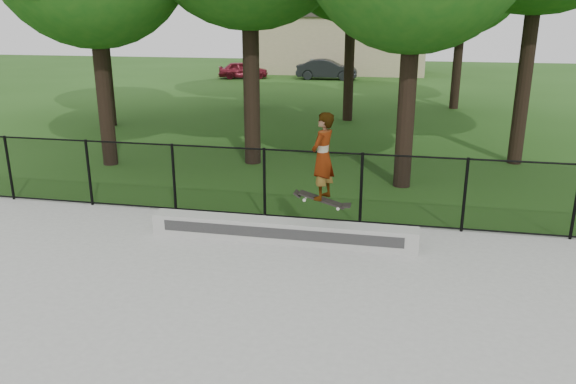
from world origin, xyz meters
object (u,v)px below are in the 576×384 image
object	(u,v)px
car_b	(327,69)
car_c	(340,66)
skater_airborne	(323,158)
grind_ledge	(282,231)
car_a	(243,70)

from	to	relation	value
car_b	car_c	world-z (taller)	car_b
skater_airborne	car_b	bearing A→B (deg)	97.69
grind_ledge	car_c	size ratio (longest dim) A/B	1.28
grind_ledge	car_c	world-z (taller)	car_c
car_a	car_b	size ratio (longest dim) A/B	0.92
car_a	skater_airborne	xyz separation A→B (m)	(9.48, -27.91, 1.20)
grind_ledge	car_b	bearing A→B (deg)	96.18
car_c	grind_ledge	bearing A→B (deg)	172.06
car_b	car_c	xyz separation A→B (m)	(0.53, 2.90, -0.03)
car_a	car_b	distance (m)	5.66
car_b	skater_airborne	distance (m)	28.72
car_b	car_c	size ratio (longest dim) A/B	0.92
car_a	car_c	bearing A→B (deg)	-78.12
grind_ledge	car_a	world-z (taller)	car_a
car_b	skater_airborne	xyz separation A→B (m)	(3.84, -28.44, 1.11)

